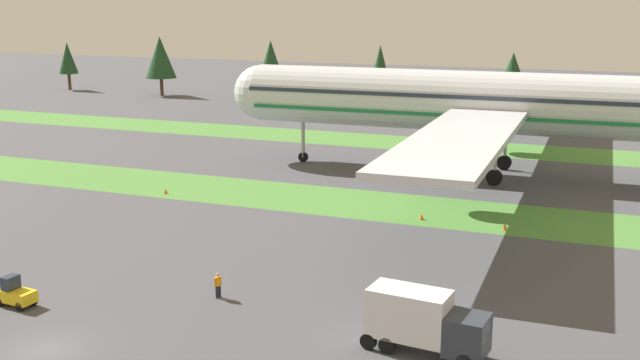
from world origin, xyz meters
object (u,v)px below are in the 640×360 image
object	(u,v)px
airliner	(481,102)
ground_crew_marshaller	(218,284)
taxiway_marker_1	(505,227)
taxiway_marker_2	(422,216)
catering_truck	(425,320)
baggage_tug	(15,293)
taxiway_marker_0	(166,191)

from	to	relation	value
airliner	ground_crew_marshaller	bearing A→B (deg)	166.55
taxiway_marker_1	taxiway_marker_2	world-z (taller)	taxiway_marker_1
catering_truck	taxiway_marker_2	distance (m)	26.95
ground_crew_marshaller	baggage_tug	bearing A→B (deg)	143.55
airliner	catering_truck	bearing A→B (deg)	-174.55
baggage_tug	taxiway_marker_0	world-z (taller)	baggage_tug
airliner	catering_truck	size ratio (longest dim) A/B	10.45
catering_truck	taxiway_marker_1	xyz separation A→B (m)	(0.81, 25.53, -1.64)
catering_truck	taxiway_marker_0	bearing A→B (deg)	-122.07
taxiway_marker_0	catering_truck	bearing A→B (deg)	-37.46
airliner	ground_crew_marshaller	distance (m)	44.69
baggage_tug	catering_truck	bearing A→B (deg)	101.83
taxiway_marker_2	ground_crew_marshaller	bearing A→B (deg)	-109.11
airliner	catering_truck	distance (m)	46.70
taxiway_marker_1	ground_crew_marshaller	bearing A→B (deg)	-124.45
catering_truck	ground_crew_marshaller	size ratio (longest dim) A/B	4.10
taxiway_marker_0	baggage_tug	bearing A→B (deg)	-75.93
baggage_tug	catering_truck	distance (m)	26.49
taxiway_marker_0	airliner	bearing A→B (deg)	35.69
catering_truck	taxiway_marker_1	bearing A→B (deg)	-176.44
airliner	taxiway_marker_2	xyz separation A→B (m)	(-1.46, -19.90, -8.10)
catering_truck	taxiway_marker_1	distance (m)	25.59
baggage_tug	ground_crew_marshaller	bearing A→B (deg)	122.51
catering_truck	taxiway_marker_2	xyz separation A→B (m)	(-6.69, 26.05, -1.66)
airliner	taxiway_marker_0	xyz separation A→B (m)	(-28.26, -20.30, -8.12)
taxiway_marker_0	taxiway_marker_1	xyz separation A→B (m)	(34.30, -0.13, 0.05)
airliner	taxiway_marker_0	bearing A→B (deg)	124.65
catering_truck	taxiway_marker_0	xyz separation A→B (m)	(-33.49, 25.65, -1.68)
ground_crew_marshaller	taxiway_marker_0	world-z (taller)	ground_crew_marshaller
airliner	taxiway_marker_1	bearing A→B (deg)	-164.56
airliner	baggage_tug	xyz separation A→B (m)	(-21.06, -49.03, -7.58)
airliner	taxiway_marker_0	world-z (taller)	airliner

